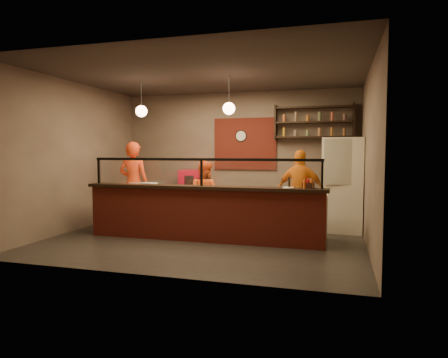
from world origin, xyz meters
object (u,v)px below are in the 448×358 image
(cook_right, at_px, (300,191))
(pizza_dough, at_px, (260,193))
(pepper_mill, at_px, (289,182))
(cook_left, at_px, (134,184))
(fridge, at_px, (344,185))
(red_cooler, at_px, (190,194))
(cook_mid, at_px, (205,195))
(wall_clock, at_px, (241,136))
(condiment_caddy, at_px, (308,185))

(cook_right, height_order, pizza_dough, cook_right)
(cook_right, distance_m, pepper_mill, 1.40)
(cook_left, distance_m, fridge, 4.69)
(cook_right, relative_size, fridge, 0.87)
(red_cooler, bearing_deg, cook_mid, -68.12)
(cook_mid, bearing_deg, red_cooler, -33.51)
(fridge, bearing_deg, cook_left, -167.14)
(cook_right, bearing_deg, pepper_mill, 91.68)
(cook_mid, height_order, fridge, fridge)
(wall_clock, xyz_separation_m, cook_left, (-2.15, -1.64, -1.13))
(wall_clock, distance_m, cook_mid, 2.18)
(red_cooler, bearing_deg, pepper_mill, -50.80)
(cook_mid, xyz_separation_m, condiment_caddy, (2.29, -1.04, 0.36))
(cook_mid, distance_m, pepper_mill, 2.24)
(red_cooler, relative_size, pepper_mill, 6.48)
(cook_left, xyz_separation_m, fridge, (4.65, 0.62, 0.03))
(fridge, relative_size, red_cooler, 1.61)
(cook_left, height_order, red_cooler, cook_left)
(red_cooler, relative_size, pizza_dough, 2.63)
(fridge, distance_m, condiment_caddy, 1.80)
(cook_right, height_order, red_cooler, cook_right)
(wall_clock, relative_size, pepper_mill, 1.57)
(wall_clock, height_order, cook_right, wall_clock)
(cook_left, height_order, condiment_caddy, cook_left)
(wall_clock, xyz_separation_m, cook_right, (1.62, -1.32, -1.23))
(cook_mid, height_order, red_cooler, cook_mid)
(pizza_dough, xyz_separation_m, condiment_caddy, (0.94, -0.41, 0.20))
(cook_mid, xyz_separation_m, red_cooler, (-0.86, 1.35, -0.13))
(cook_left, xyz_separation_m, cook_right, (3.77, 0.32, -0.09))
(cook_mid, xyz_separation_m, pizza_dough, (1.35, -0.64, 0.15))
(red_cooler, height_order, pepper_mill, pepper_mill)
(cook_mid, relative_size, pizza_dough, 3.19)
(cook_mid, bearing_deg, pepper_mill, 176.33)
(wall_clock, xyz_separation_m, red_cooler, (-1.27, -0.31, -1.48))
(pepper_mill, bearing_deg, condiment_caddy, -2.84)
(red_cooler, distance_m, condiment_caddy, 3.98)
(red_cooler, xyz_separation_m, pizza_dough, (2.20, -1.99, 0.29))
(cook_mid, relative_size, red_cooler, 1.21)
(cook_right, bearing_deg, wall_clock, -34.23)
(pizza_dough, height_order, condiment_caddy, condiment_caddy)
(red_cooler, bearing_deg, pizza_dough, -52.59)
(fridge, relative_size, pizza_dough, 4.24)
(wall_clock, bearing_deg, red_cooler, -166.25)
(cook_mid, bearing_deg, cook_right, -146.21)
(condiment_caddy, bearing_deg, fridge, 69.77)
(cook_right, distance_m, pizza_dough, 1.20)
(fridge, height_order, condiment_caddy, fridge)
(fridge, bearing_deg, cook_right, -155.98)
(wall_clock, height_order, condiment_caddy, wall_clock)
(condiment_caddy, bearing_deg, cook_mid, 155.48)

